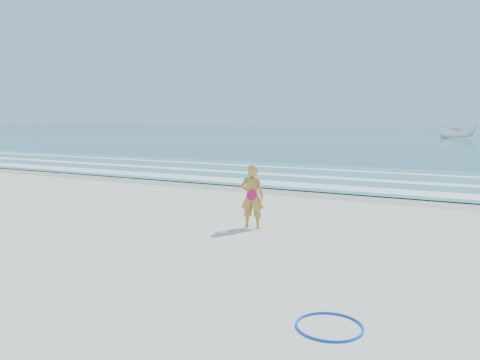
% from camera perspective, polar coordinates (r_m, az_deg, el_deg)
% --- Properties ---
extents(ground, '(400.00, 400.00, 0.00)m').
position_cam_1_polar(ground, '(9.85, -13.16, -8.26)').
color(ground, silver).
rests_on(ground, ground).
extents(wet_sand, '(400.00, 2.40, 0.00)m').
position_cam_1_polar(wet_sand, '(17.47, 6.79, -1.36)').
color(wet_sand, '#B2A893').
rests_on(wet_sand, ground).
extents(ocean, '(400.00, 190.00, 0.04)m').
position_cam_1_polar(ocean, '(112.28, 25.28, 5.24)').
color(ocean, '#19727F').
rests_on(ocean, ground).
extents(shallow, '(400.00, 10.00, 0.01)m').
position_cam_1_polar(shallow, '(22.15, 11.57, 0.48)').
color(shallow, '#59B7AD').
rests_on(shallow, ocean).
extents(foam_near, '(400.00, 1.40, 0.01)m').
position_cam_1_polar(foam_near, '(18.66, 8.26, -0.67)').
color(foam_near, white).
rests_on(foam_near, shallow).
extents(foam_mid, '(400.00, 0.90, 0.01)m').
position_cam_1_polar(foam_mid, '(21.39, 10.95, 0.28)').
color(foam_mid, white).
rests_on(foam_mid, shallow).
extents(foam_far, '(400.00, 0.60, 0.01)m').
position_cam_1_polar(foam_far, '(24.54, 13.27, 1.10)').
color(foam_far, white).
rests_on(foam_far, shallow).
extents(hoop, '(0.96, 0.96, 0.03)m').
position_cam_1_polar(hoop, '(6.30, 10.84, -17.11)').
color(hoop, blue).
rests_on(hoop, ground).
extents(boat, '(5.32, 2.82, 1.95)m').
position_cam_1_polar(boat, '(74.84, 24.98, 5.36)').
color(boat, white).
rests_on(boat, ocean).
extents(woman, '(0.64, 0.50, 1.56)m').
position_cam_1_polar(woman, '(11.33, 1.50, -2.00)').
color(woman, '#C7882E').
rests_on(woman, ground).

